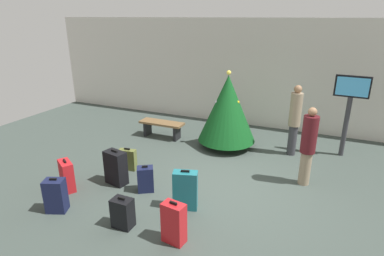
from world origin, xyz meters
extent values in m
plane|color=#38423D|center=(0.00, 0.00, 0.00)|extent=(16.00, 16.00, 0.00)
cube|color=beige|center=(0.00, 4.27, 1.69)|extent=(16.00, 0.20, 3.38)
cylinder|color=#4C3319|center=(-0.66, 2.10, 0.10)|extent=(0.12, 0.12, 0.20)
cone|color=#0F4719|center=(-0.66, 2.10, 1.10)|extent=(1.55, 1.55, 1.79)
sphere|color=#F2D84C|center=(-0.66, 2.10, 2.05)|extent=(0.12, 0.12, 0.12)
sphere|color=yellow|center=(-0.80, 2.37, 1.25)|extent=(0.08, 0.08, 0.08)
sphere|color=yellow|center=(-0.38, 2.09, 1.30)|extent=(0.08, 0.08, 0.08)
sphere|color=silver|center=(-0.92, 1.97, 1.28)|extent=(0.08, 0.08, 0.08)
cylinder|color=#333338|center=(2.26, 2.75, 0.78)|extent=(0.12, 0.12, 1.55)
cube|color=black|center=(2.26, 2.75, 1.82)|extent=(0.81, 0.14, 0.53)
cube|color=#4CB2F2|center=(2.26, 2.70, 1.82)|extent=(0.72, 0.07, 0.45)
cube|color=brown|center=(-2.63, 2.00, 0.45)|extent=(1.32, 0.44, 0.06)
cube|color=black|center=(-3.12, 2.00, 0.21)|extent=(0.08, 0.35, 0.42)
cube|color=black|center=(-2.13, 2.00, 0.21)|extent=(0.08, 0.35, 0.42)
cylinder|color=#333338|center=(1.06, 2.28, 0.40)|extent=(0.22, 0.22, 0.79)
cylinder|color=gray|center=(1.06, 2.28, 1.22)|extent=(0.41, 0.41, 0.85)
sphere|color=#8C6647|center=(1.06, 2.28, 1.74)|extent=(0.19, 0.19, 0.19)
cylinder|color=gray|center=(1.51, 0.80, 0.37)|extent=(0.23, 0.23, 0.74)
cylinder|color=#4C1419|center=(1.51, 0.80, 1.14)|extent=(0.41, 0.41, 0.79)
sphere|color=#8C6647|center=(1.51, 0.80, 1.62)|extent=(0.18, 0.18, 0.18)
cube|color=#B2191E|center=(-2.96, -1.44, 0.32)|extent=(0.48, 0.41, 0.63)
cube|color=black|center=(-2.96, -1.44, 0.65)|extent=(0.15, 0.11, 0.04)
cube|color=#141938|center=(-1.45, -0.83, 0.27)|extent=(0.40, 0.37, 0.53)
cube|color=black|center=(-1.45, -0.83, 0.55)|extent=(0.11, 0.09, 0.04)
cube|color=#19606B|center=(-0.44, -1.06, 0.38)|extent=(0.50, 0.34, 0.75)
cube|color=black|center=(-0.44, -1.06, 0.77)|extent=(0.16, 0.08, 0.04)
cube|color=#B2191E|center=(-0.21, -1.99, 0.35)|extent=(0.39, 0.27, 0.69)
cube|color=black|center=(-0.21, -1.99, 0.71)|extent=(0.13, 0.05, 0.04)
cube|color=black|center=(-2.19, -0.81, 0.37)|extent=(0.51, 0.36, 0.74)
cube|color=black|center=(-2.19, -0.81, 0.76)|extent=(0.17, 0.06, 0.04)
cube|color=#59602D|center=(-2.34, -0.17, 0.25)|extent=(0.42, 0.22, 0.50)
cube|color=black|center=(-2.34, -0.17, 0.52)|extent=(0.14, 0.05, 0.04)
cube|color=#141938|center=(-2.58, -2.11, 0.32)|extent=(0.43, 0.38, 0.64)
cube|color=black|center=(-2.58, -2.11, 0.66)|extent=(0.13, 0.08, 0.04)
cube|color=black|center=(-1.18, -2.00, 0.27)|extent=(0.35, 0.25, 0.53)
cube|color=black|center=(-1.18, -2.00, 0.55)|extent=(0.12, 0.03, 0.04)
camera|label=1|loc=(1.74, -5.70, 3.44)|focal=29.53mm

